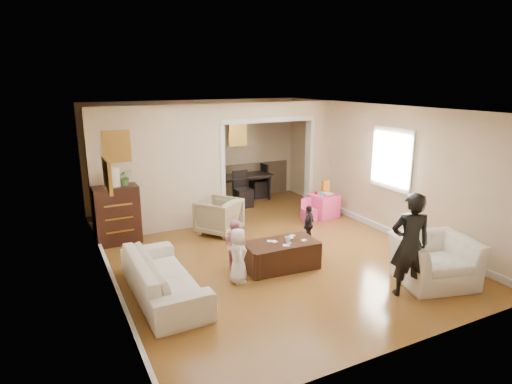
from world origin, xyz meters
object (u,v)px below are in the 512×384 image
armchair_front (434,260)px  table_lamp (114,177)px  coffee_table (281,255)px  coffee_cup (288,240)px  dresser (117,215)px  play_table (323,206)px  child_kneel_a (238,256)px  child_kneel_b (235,245)px  sofa (163,276)px  armchair_back (219,216)px  adult_person (410,245)px  dining_table (233,188)px  cyan_cup (321,194)px  child_toddler (309,224)px

armchair_front → table_lamp: size_ratio=3.12×
coffee_table → coffee_cup: size_ratio=11.86×
dresser → play_table: 4.52m
dresser → child_kneel_a: (1.38, -2.57, -0.13)m
play_table → armchair_front: bearing=-96.5°
coffee_table → coffee_cup: coffee_cup is taller
child_kneel_a → armchair_front: bearing=-102.0°
dresser → child_kneel_a: 2.92m
child_kneel_b → play_table: bearing=-75.7°
coffee_cup → play_table: coffee_cup is taller
sofa → coffee_table: (2.01, 0.06, -0.08)m
armchair_back → dresser: (-1.94, 0.36, 0.20)m
armchair_back → adult_person: adult_person is taller
armchair_back → dining_table: (1.25, 2.14, -0.02)m
armchair_front → child_kneel_b: (-2.56, 1.82, 0.07)m
child_kneel_b → armchair_front: bearing=-140.6°
armchair_front → child_kneel_a: (-2.71, 1.37, 0.08)m
sofa → armchair_front: armchair_front is taller
armchair_back → dining_table: bearing=-156.2°
armchair_front → child_kneel_b: size_ratio=1.29×
table_lamp → cyan_cup: bearing=-6.5°
cyan_cup → dining_table: 2.58m
table_lamp → play_table: (4.49, -0.45, -1.04)m
coffee_table → dining_table: size_ratio=0.63×
cyan_cup → play_table: bearing=26.6°
armchair_back → child_toddler: child_toddler is taller
play_table → cyan_cup: 0.33m
coffee_cup → cyan_cup: cyan_cup is taller
adult_person → child_kneel_b: adult_person is taller
dresser → cyan_cup: bearing=-6.5°
coffee_table → play_table: size_ratio=2.19×
adult_person → dresser: bearing=-26.5°
armchair_front → child_kneel_b: 3.14m
child_kneel_b → dining_table: bearing=-38.2°
dining_table → child_toddler: (0.09, -3.44, 0.03)m
armchair_front → dining_table: 5.79m
sofa → child_toddler: size_ratio=2.80×
play_table → dresser: bearing=174.3°
armchair_back → child_kneel_b: bearing=41.0°
cyan_cup → armchair_back: bearing=176.8°
armchair_back → armchair_front: bearing=85.1°
child_kneel_b → armchair_back: bearing=-28.3°
child_toddler → armchair_front: bearing=74.4°
adult_person → child_toddler: (-0.14, 2.38, -0.41)m
child_kneel_b → cyan_cup: bearing=-75.6°
adult_person → child_toddler: bearing=-63.4°
cyan_cup → adult_person: size_ratio=0.05×
coffee_cup → child_kneel_a: (-0.95, -0.10, -0.07)m
armchair_front → child_toddler: 2.41m
coffee_table → adult_person: bearing=-54.0°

